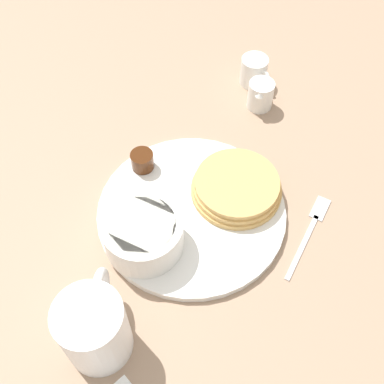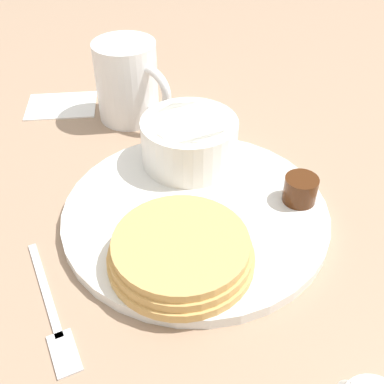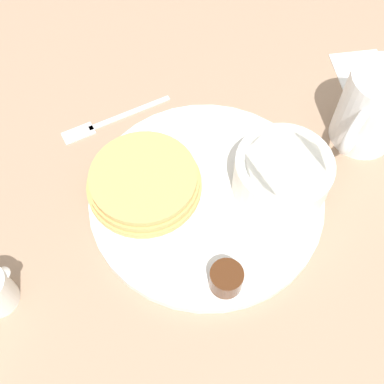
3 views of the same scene
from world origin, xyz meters
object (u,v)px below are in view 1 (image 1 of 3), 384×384
Objects in this scene: bowl at (145,235)px; plate at (192,212)px; creamer_pitcher_near at (261,94)px; fork at (312,227)px; creamer_pitcher_far at (254,71)px; coffee_mug at (95,328)px.

plate is at bearing 92.79° from bowl.
bowl reaches higher than creamer_pitcher_near.
creamer_pitcher_far is at bearing 151.10° from fork.
creamer_pitcher_near is 0.25m from fork.
creamer_pitcher_near is (-0.16, 0.44, -0.03)m from coffee_mug.
creamer_pitcher_far is 0.47× the size of fork.
creamer_pitcher_near is at bearing 152.28° from fork.
bowl is 1.95× the size of creamer_pitcher_near.
creamer_pitcher_near is 0.81× the size of creamer_pitcher_far.
plate is at bearing 108.68° from coffee_mug.
coffee_mug is at bearing -65.86° from creamer_pitcher_far.
fork is at bearing -27.72° from creamer_pitcher_near.
plate is 3.97× the size of creamer_pitcher_far.
fork is at bearing -28.90° from creamer_pitcher_far.
creamer_pitcher_far is (-0.14, 0.27, 0.02)m from plate.
creamer_pitcher_near is (-0.09, 0.23, 0.02)m from plate.
plate is 2.63× the size of coffee_mug.
bowl is at bearing -121.91° from fork.
bowl is 0.38m from creamer_pitcher_far.
coffee_mug is (0.07, -0.21, 0.05)m from plate.
bowl is 0.24m from fork.
coffee_mug reaches higher than plate.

